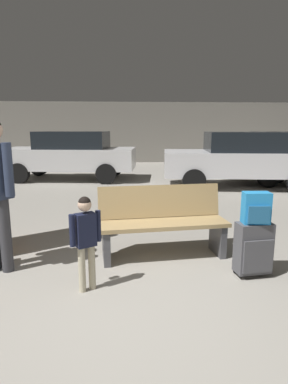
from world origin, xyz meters
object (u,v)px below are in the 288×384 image
at_px(bench, 162,222).
at_px(parked_car_far, 70,154).
at_px(suitcase, 253,248).
at_px(child, 85,234).
at_px(parked_car_near, 241,158).
at_px(backpack_bright, 256,208).

height_order(bench, parked_car_far, parked_car_far).
distance_m(suitcase, parked_car_far, 7.69).
bearing_deg(child, parked_car_far, 100.06).
relative_size(suitcase, child, 0.62).
relative_size(bench, child, 1.70).
bearing_deg(parked_car_far, parked_car_near, -19.18).
relative_size(child, parked_car_near, 0.23).
bearing_deg(parked_car_near, suitcase, -108.71).
relative_size(bench, parked_car_far, 0.39).
xyz_separation_m(bench, backpack_bright, (0.92, -0.65, 0.33)).
distance_m(backpack_bright, parked_car_far, 7.67).
bearing_deg(child, backpack_bright, 6.52).
relative_size(backpack_bright, parked_car_near, 0.08).
relative_size(parked_car_near, parked_car_far, 1.00).
xyz_separation_m(backpack_bright, parked_car_near, (1.81, 5.33, 0.03)).
height_order(backpack_bright, child, child).
relative_size(child, parked_car_far, 0.23).
xyz_separation_m(bench, parked_car_near, (2.73, 4.68, 0.36)).
bearing_deg(parked_car_near, child, -123.00).
bearing_deg(backpack_bright, parked_car_near, 71.28).
xyz_separation_m(bench, child, (-0.87, -0.86, 0.15)).
bearing_deg(child, parked_car_near, 57.00).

